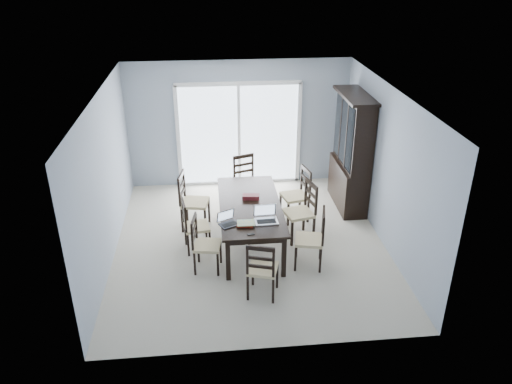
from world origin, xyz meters
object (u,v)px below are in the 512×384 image
(chair_right_near, at_px, (316,233))
(chair_end_far, at_px, (246,175))
(chair_right_mid, at_px, (304,205))
(game_box, at_px, (251,197))
(dining_table, at_px, (250,208))
(chair_end_near, at_px, (262,265))
(chair_left_far, at_px, (189,195))
(laptop_dark, at_px, (229,222))
(chair_left_mid, at_px, (191,221))
(cell_phone, at_px, (251,234))
(chair_right_far, at_px, (300,189))
(hot_tub, at_px, (205,143))
(china_hutch, at_px, (351,153))
(laptop_silver, at_px, (266,219))
(chair_left_near, at_px, (201,238))

(chair_right_near, distance_m, chair_end_far, 2.42)
(chair_right_mid, distance_m, game_box, 0.92)
(dining_table, xyz_separation_m, chair_end_near, (0.03, -1.49, -0.11))
(chair_left_far, relative_size, chair_right_near, 1.07)
(chair_right_near, bearing_deg, chair_end_near, 141.25)
(chair_right_mid, bearing_deg, laptop_dark, 106.48)
(chair_left_mid, height_order, cell_phone, chair_left_mid)
(chair_right_far, height_order, cell_phone, chair_right_far)
(game_box, distance_m, hot_tub, 3.58)
(china_hutch, height_order, laptop_dark, china_hutch)
(laptop_dark, height_order, hot_tub, hot_tub)
(chair_right_mid, xyz_separation_m, chair_right_far, (0.04, 0.67, -0.02))
(chair_right_near, height_order, hot_tub, chair_right_near)
(cell_phone, bearing_deg, chair_left_far, 107.38)
(chair_left_mid, relative_size, laptop_silver, 2.85)
(chair_end_near, distance_m, laptop_silver, 0.92)
(laptop_dark, xyz_separation_m, laptop_silver, (0.56, 0.03, 0.01))
(china_hutch, relative_size, chair_left_far, 1.83)
(chair_right_near, height_order, chair_end_near, chair_right_near)
(chair_end_near, xyz_separation_m, cell_phone, (-0.10, 0.52, 0.19))
(china_hutch, xyz_separation_m, chair_right_mid, (-1.09, -1.13, -0.44))
(dining_table, distance_m, chair_end_near, 1.49)
(chair_left_far, bearing_deg, chair_end_far, 137.67)
(dining_table, height_order, chair_right_mid, chair_right_mid)
(game_box, bearing_deg, chair_right_near, -46.03)
(chair_right_mid, xyz_separation_m, chair_end_near, (-0.90, -1.60, -0.06))
(chair_end_near, distance_m, cell_phone, 0.56)
(dining_table, height_order, laptop_dark, laptop_dark)
(game_box, bearing_deg, chair_right_far, 32.22)
(chair_left_near, bearing_deg, game_box, 144.83)
(dining_table, xyz_separation_m, cell_phone, (-0.07, -0.97, 0.08))
(china_hutch, distance_m, chair_left_near, 3.46)
(chair_right_mid, height_order, laptop_silver, chair_right_mid)
(chair_left_mid, distance_m, cell_phone, 1.27)
(chair_left_mid, bearing_deg, chair_left_far, 174.46)
(laptop_silver, bearing_deg, chair_left_far, 130.75)
(laptop_dark, bearing_deg, chair_left_near, 155.98)
(laptop_dark, distance_m, laptop_silver, 0.57)
(chair_left_far, relative_size, laptop_silver, 3.30)
(hot_tub, bearing_deg, chair_left_near, -91.37)
(dining_table, xyz_separation_m, game_box, (0.03, 0.19, 0.11))
(chair_left_mid, relative_size, chair_right_near, 0.93)
(china_hutch, relative_size, cell_phone, 21.54)
(laptop_dark, bearing_deg, laptop_silver, -23.45)
(chair_left_near, bearing_deg, chair_right_near, 96.37)
(chair_left_far, bearing_deg, hot_tub, -175.86)
(laptop_dark, bearing_deg, chair_right_mid, 3.84)
(cell_phone, bearing_deg, chair_left_mid, 123.44)
(chair_right_near, bearing_deg, dining_table, 64.00)
(chair_end_near, bearing_deg, chair_left_mid, 142.76)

